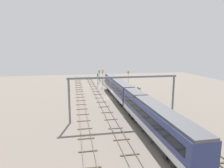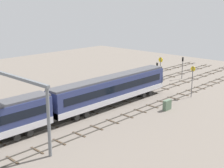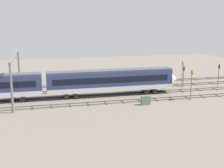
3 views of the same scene
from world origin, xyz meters
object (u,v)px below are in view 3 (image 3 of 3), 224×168
(overhead_gantry, at_px, (15,65))
(signal_light_trackside_departure, at_px, (219,72))
(signal_light_trackside_approach, at_px, (184,74))
(relay_cabinet, at_px, (146,100))
(train, at_px, (48,85))
(speed_sign_near_foreground, at_px, (191,81))
(speed_sign_mid_trackside, at_px, (182,71))

(overhead_gantry, xyz_separation_m, signal_light_trackside_departure, (41.62, -0.81, -3.08))
(signal_light_trackside_approach, bearing_deg, relay_cabinet, -138.65)
(train, distance_m, relay_cabinet, 17.99)
(overhead_gantry, bearing_deg, train, -24.89)
(train, relative_size, signal_light_trackside_approach, 11.38)
(overhead_gantry, height_order, speed_sign_near_foreground, overhead_gantry)
(signal_light_trackside_approach, height_order, relay_cabinet, signal_light_trackside_approach)
(signal_light_trackside_approach, bearing_deg, speed_sign_mid_trackside, -125.62)
(signal_light_trackside_approach, distance_m, signal_light_trackside_departure, 7.59)
(speed_sign_mid_trackside, xyz_separation_m, relay_cabinet, (-11.24, -9.30, -3.02))
(overhead_gantry, height_order, relay_cabinet, overhead_gantry)
(train, bearing_deg, signal_light_trackside_departure, 2.86)
(signal_light_trackside_approach, bearing_deg, train, -173.52)
(speed_sign_near_foreground, xyz_separation_m, speed_sign_mid_trackside, (2.37, 8.47, 0.27))
(speed_sign_near_foreground, distance_m, speed_sign_mid_trackside, 8.80)
(train, relative_size, overhead_gantry, 2.53)
(train, xyz_separation_m, signal_light_trackside_departure, (36.01, 1.80, 0.47))
(train, height_order, signal_light_trackside_approach, train)
(signal_light_trackside_departure, bearing_deg, train, -177.14)
(signal_light_trackside_approach, relative_size, signal_light_trackside_departure, 0.92)
(overhead_gantry, height_order, signal_light_trackside_departure, overhead_gantry)
(overhead_gantry, bearing_deg, signal_light_trackside_approach, 1.07)
(speed_sign_near_foreground, height_order, relay_cabinet, speed_sign_near_foreground)
(speed_sign_near_foreground, height_order, signal_light_trackside_departure, speed_sign_near_foreground)
(speed_sign_mid_trackside, bearing_deg, signal_light_trackside_departure, 0.95)
(train, xyz_separation_m, relay_cabinet, (16.18, -7.65, -1.86))
(overhead_gantry, relative_size, signal_light_trackside_departure, 4.16)
(speed_sign_near_foreground, distance_m, relay_cabinet, 9.32)
(speed_sign_mid_trackside, bearing_deg, train, -176.54)
(signal_light_trackside_approach, xyz_separation_m, signal_light_trackside_departure, (7.45, -1.45, 0.22))
(overhead_gantry, distance_m, speed_sign_mid_trackside, 33.14)
(speed_sign_mid_trackside, height_order, relay_cabinet, speed_sign_mid_trackside)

